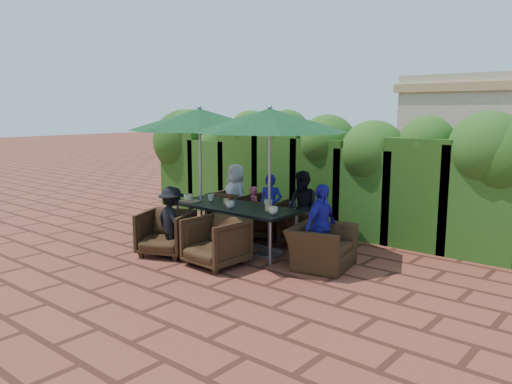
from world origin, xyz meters
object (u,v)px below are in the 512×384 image
Objects in this scene: dining_table at (234,210)px; chair_near_left at (166,231)px; umbrella_right at (270,121)px; chair_far_mid at (263,216)px; chair_far_right at (303,224)px; chair_near_right at (216,239)px; chair_far_left at (235,209)px; umbrella_left at (200,120)px; chair_end_right at (321,240)px.

dining_table is 1.22m from chair_near_left.
umbrella_right is 3.18× the size of chair_far_mid.
chair_far_mid is 1.12× the size of chair_far_right.
chair_near_left is at bearing -140.65° from umbrella_right.
chair_far_mid reaches higher than dining_table.
chair_far_right is 0.89× the size of chair_near_left.
dining_table is 2.83× the size of chair_near_right.
chair_far_mid is (0.83, -0.13, -0.02)m from chair_far_left.
chair_far_left is at bearing 149.71° from umbrella_right.
umbrella_right is at bearing 16.03° from chair_near_left.
umbrella_left is 2.15m from chair_far_mid.
dining_table is at bearing 36.32° from chair_near_left.
chair_far_mid is 1.90m from chair_near_right.
chair_far_right is 2.42m from chair_near_left.
umbrella_left is at bearing 147.76° from chair_near_right.
umbrella_left is 2.06m from chair_near_left.
umbrella_left reaches higher than dining_table.
chair_end_right reaches higher than dining_table.
dining_table is 0.93× the size of umbrella_left.
chair_end_right is at bearing 40.78° from chair_near_right.
umbrella_left is at bearing 76.28° from chair_near_left.
chair_end_right is (2.34, 1.08, 0.02)m from chair_near_left.
chair_end_right is at bearing 123.68° from chair_far_right.
dining_table is 2.75× the size of chair_far_left.
chair_far_mid is at bearing 95.70° from dining_table.
dining_table is at bearing 3.85° from umbrella_left.
chair_near_left is at bearing 42.07° from chair_far_right.
dining_table is 1.41m from chair_far_left.
chair_far_left is 1.05× the size of chair_far_mid.
chair_near_right is (1.38, -1.95, -0.01)m from chair_far_left.
chair_near_right is at bearing -105.12° from umbrella_right.
chair_far_right is (0.78, 0.96, -0.31)m from dining_table.
umbrella_right is 2.15m from chair_far_mid.
dining_table is 2.40× the size of chair_end_right.
chair_end_right reaches higher than chair_far_left.
dining_table is 1.76m from chair_end_right.
chair_near_left is at bearing -80.41° from umbrella_left.
umbrella_left reaches higher than chair_near_right.
chair_end_right is at bearing 2.05° from dining_table.
dining_table is at bearing 37.89° from chair_far_right.
chair_near_right is (1.06, 0.10, 0.01)m from chair_near_left.
dining_table is 3.24× the size of chair_far_right.
umbrella_right is (0.73, 0.06, 1.54)m from dining_table.
dining_table is 2.90× the size of chair_far_mid.
chair_far_right is (0.87, 0.06, -0.04)m from chair_far_mid.
chair_near_right is at bearing 122.83° from chair_far_left.
chair_near_left is 0.98× the size of chair_near_right.
umbrella_left is 3.06× the size of chair_near_right.
chair_far_mid is (-0.82, 0.84, -1.81)m from umbrella_right.
chair_far_left is 2.84m from chair_end_right.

